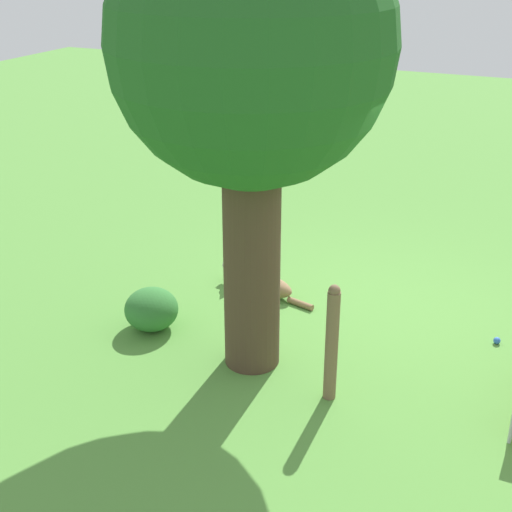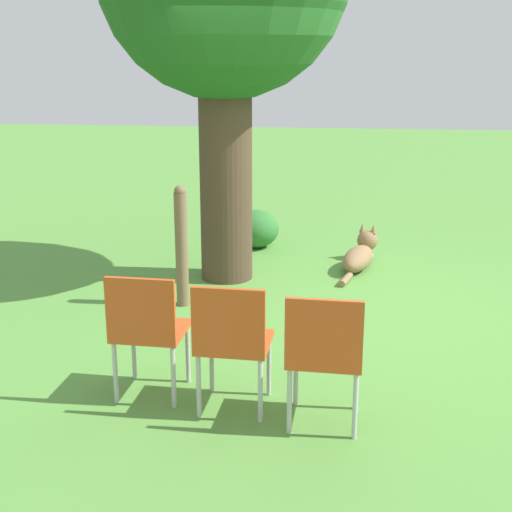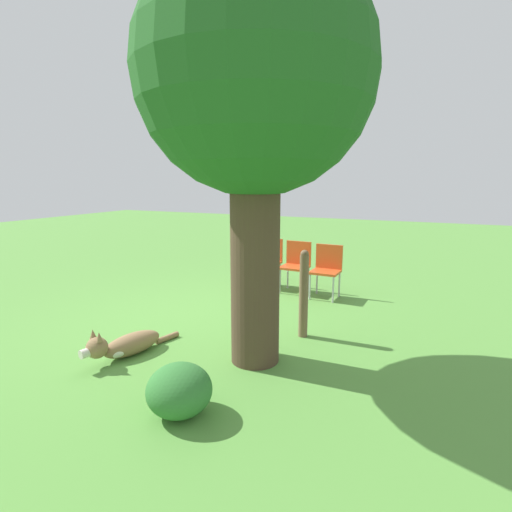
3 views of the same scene
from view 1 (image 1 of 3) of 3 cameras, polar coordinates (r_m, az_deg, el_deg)
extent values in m
plane|color=#56933D|center=(7.36, 7.37, -5.43)|extent=(30.00, 30.00, 0.00)
cylinder|color=#4C3828|center=(6.19, -0.34, 0.42)|extent=(0.50, 0.50, 2.24)
sphere|color=#235B23|center=(5.71, -0.38, 16.64)|extent=(2.28, 2.28, 2.28)
ellipsoid|color=olive|center=(7.84, 0.75, -2.28)|extent=(0.74, 0.43, 0.23)
ellipsoid|color=silver|center=(7.95, -0.34, -1.97)|extent=(0.29, 0.28, 0.14)
sphere|color=olive|center=(8.03, -1.55, -0.87)|extent=(0.27, 0.27, 0.22)
cylinder|color=silver|center=(8.11, -2.24, -0.74)|extent=(0.12, 0.11, 0.09)
cone|color=olive|center=(7.93, -1.85, -0.15)|extent=(0.07, 0.07, 0.10)
cone|color=olive|center=(8.02, -1.29, 0.13)|extent=(0.07, 0.07, 0.10)
cylinder|color=olive|center=(7.63, 3.56, -3.82)|extent=(0.32, 0.14, 0.07)
cylinder|color=brown|center=(5.99, 6.07, -7.20)|extent=(0.11, 0.11, 1.01)
sphere|color=brown|center=(5.74, 6.29, -2.76)|extent=(0.10, 0.10, 0.10)
sphere|color=blue|center=(7.33, 18.72, -6.43)|extent=(0.07, 0.07, 0.07)
ellipsoid|color=#337533|center=(7.20, -8.36, -4.23)|extent=(0.54, 0.54, 0.43)
camera|label=2|loc=(7.77, 57.08, 2.31)|focal=50.00mm
camera|label=3|loc=(7.10, -34.55, 5.93)|focal=28.00mm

